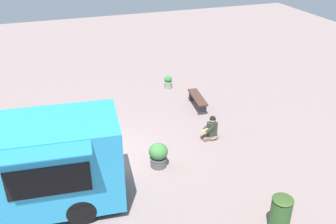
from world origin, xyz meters
The scene contains 7 objects.
ground_plane centered at (0.00, 0.00, 0.00)m, with size 40.00×40.00×0.00m, color gray.
food_truck centered at (-2.19, -1.46, 1.24)m, with size 5.28×3.00×2.55m.
person_customer centered at (3.93, 0.23, 0.35)m, with size 0.76×0.49×0.89m.
planter_flowering_near centered at (1.64, -0.77, 0.42)m, with size 0.60×0.60×0.80m.
planter_flowering_far centered at (3.92, 4.91, 0.29)m, with size 0.39×0.39×0.59m.
plaza_bench centered at (4.43, 2.66, 0.36)m, with size 0.58×1.68×0.48m.
trash_bin centered at (3.70, -4.31, 0.50)m, with size 0.53×0.53×0.98m.
Camera 1 is at (-1.24, -10.03, 7.03)m, focal length 39.71 mm.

